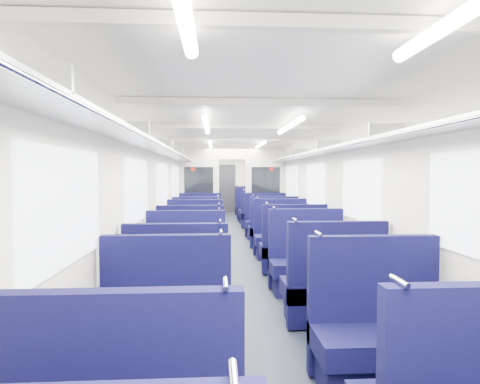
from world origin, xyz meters
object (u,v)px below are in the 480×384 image
seat_9 (333,291)px  seat_7 (379,338)px  end_door (226,188)px  seat_16 (197,232)px  seat_8 (177,296)px  seat_27 (249,206)px  seat_14 (195,241)px  seat_25 (251,209)px  seat_19 (266,224)px  seat_13 (293,251)px  seat_10 (185,271)px  seat_22 (204,212)px  seat_15 (281,239)px  seat_26 (206,206)px  seat_11 (308,266)px  seat_18 (200,224)px  bulkhead (232,189)px  seat_21 (258,216)px  seat_12 (191,253)px  seat_24 (205,209)px  seat_23 (254,212)px  seat_6 (165,336)px  seat_20 (203,216)px  seat_17 (273,231)px

seat_9 → seat_7: bearing=-90.0°
end_door → seat_16: 8.20m
seat_8 → seat_27: same height
seat_14 → seat_25: size_ratio=1.00×
seat_16 → seat_27: 6.97m
seat_16 → seat_19: 2.13m
seat_7 → seat_13: same height
seat_10 → seat_22: same height
end_door → seat_22: bearing=-103.0°
seat_15 → seat_26: (-1.66, 7.80, 0.00)m
seat_11 → seat_14: same height
seat_18 → seat_13: bearing=-64.6°
end_door → seat_9: size_ratio=1.71×
seat_27 → seat_9: bearing=-90.0°
seat_11 → bulkhead: bearing=99.3°
seat_10 → seat_18: size_ratio=1.00×
seat_21 → seat_12: bearing=-106.9°
seat_10 → seat_24: size_ratio=1.00×
bulkhead → seat_22: bulkhead is taller
end_door → seat_15: (0.83, -9.10, -0.64)m
end_door → bulkhead: bearing=-90.0°
seat_7 → seat_18: size_ratio=1.00×
seat_7 → seat_26: 12.60m
seat_24 → seat_25: 1.67m
seat_7 → seat_22: 10.34m
seat_13 → seat_18: bearing=115.4°
seat_11 → seat_14: 2.67m
seat_18 → seat_25: bearing=69.2°
seat_26 → seat_23: bearing=-54.4°
seat_18 → seat_22: size_ratio=1.00×
seat_8 → seat_9: 1.66m
end_door → bulkhead: size_ratio=0.71×
end_door → seat_12: bearing=-94.6°
end_door → seat_24: (-0.83, -2.59, -0.64)m
seat_15 → seat_27: size_ratio=1.00×
end_door → seat_6: 13.69m
seat_9 → seat_26: same height
seat_6 → seat_26: bearing=90.0°
seat_14 → seat_27: (1.66, 7.90, 0.00)m
seat_7 → seat_8: bearing=145.0°
seat_26 → seat_27: 1.66m
end_door → seat_20: size_ratio=1.71×
seat_12 → seat_17: same height
seat_7 → seat_24: size_ratio=1.00×
seat_10 → seat_24: (0.00, 8.94, 0.00)m
seat_12 → seat_15: (1.66, 1.25, 0.00)m
seat_16 → seat_18: size_ratio=1.00×
seat_6 → seat_9: (1.66, 1.10, 0.00)m
seat_7 → seat_24: 11.32m
seat_20 → seat_13: bearing=-73.1°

